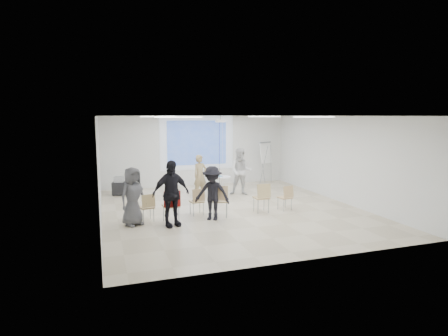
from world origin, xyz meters
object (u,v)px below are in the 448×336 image
object	(u,v)px
chair_far_left	(147,205)
audience_left	(171,189)
flipchart_easel	(266,153)
chair_center	(220,198)
audience_mid	(212,190)
audience_outer	(133,193)
chair_left_mid	(172,203)
player_left	(200,173)
chair_left_inner	(197,199)
player_right	(241,169)
chair_right_inner	(262,195)
chair_right_far	(286,196)
pedestal_table	(222,185)
av_cart	(119,187)
laptop	(197,200)

from	to	relation	value
chair_far_left	audience_left	world-z (taller)	audience_left
flipchart_easel	chair_far_left	bearing A→B (deg)	-165.74
audience_left	flipchart_easel	size ratio (longest dim) A/B	1.13
chair_center	audience_mid	bearing A→B (deg)	-130.63
flipchart_easel	chair_center	bearing A→B (deg)	-151.47
audience_left	audience_outer	world-z (taller)	audience_left
chair_left_mid	audience_left	distance (m)	0.58
audience_mid	player_left	bearing A→B (deg)	113.10
audience_outer	chair_far_left	bearing A→B (deg)	-5.00
chair_left_inner	chair_center	size ratio (longest dim) A/B	0.85
player_right	chair_far_left	size ratio (longest dim) A/B	2.44
chair_center	chair_right_inner	bearing A→B (deg)	24.41
chair_left_mid	chair_right_far	world-z (taller)	chair_left_mid
pedestal_table	chair_far_left	size ratio (longest dim) A/B	0.95
audience_left	audience_mid	distance (m)	1.28
chair_center	chair_right_inner	size ratio (longest dim) A/B	1.05
chair_left_mid	chair_left_inner	bearing A→B (deg)	28.39
player_left	chair_far_left	xyz separation A→B (m)	(-2.27, -2.73, -0.41)
player_left	av_cart	bearing A→B (deg)	135.90
pedestal_table	audience_left	xyz separation A→B (m)	(-2.51, -3.21, 0.62)
pedestal_table	player_right	distance (m)	0.94
chair_left_inner	audience_outer	distance (m)	2.02
audience_left	laptop	bearing A→B (deg)	30.61
laptop	chair_right_inner	bearing A→B (deg)	161.83
player_right	audience_outer	size ratio (longest dim) A/B	1.10
chair_far_left	audience_left	bearing A→B (deg)	-59.48
chair_far_left	player_left	bearing A→B (deg)	38.62
audience_mid	player_right	bearing A→B (deg)	87.18
chair_right_inner	laptop	world-z (taller)	chair_right_inner
player_right	chair_center	size ratio (longest dim) A/B	2.03
audience_outer	audience_left	bearing A→B (deg)	-55.02
player_right	chair_right_inner	size ratio (longest dim) A/B	2.13
chair_left_mid	audience_left	size ratio (longest dim) A/B	0.45
laptop	flipchart_easel	bearing A→B (deg)	-140.48
chair_center	chair_left_mid	bearing A→B (deg)	-154.74
flipchart_easel	pedestal_table	bearing A→B (deg)	-167.55
player_left	audience_left	bearing A→B (deg)	-137.56
laptop	audience_mid	bearing A→B (deg)	107.83
player_left	laptop	world-z (taller)	player_left
player_right	chair_left_inner	size ratio (longest dim) A/B	2.39
av_cart	flipchart_easel	bearing A→B (deg)	21.14
chair_left_mid	av_cart	world-z (taller)	chair_left_mid
chair_left_inner	laptop	distance (m)	0.10
pedestal_table	chair_right_far	xyz separation A→B (m)	(1.28, -2.66, 0.05)
chair_center	audience_outer	xyz separation A→B (m)	(-2.52, 0.01, 0.33)
pedestal_table	flipchart_easel	bearing A→B (deg)	36.63
chair_center	av_cart	xyz separation A→B (m)	(-2.70, 4.17, -0.25)
player_right	chair_right_far	size ratio (longest dim) A/B	2.46
laptop	audience_left	world-z (taller)	audience_left
chair_left_inner	player_left	bearing A→B (deg)	67.94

